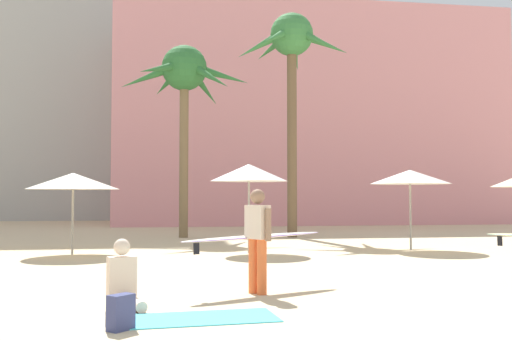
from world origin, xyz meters
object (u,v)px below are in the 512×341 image
Objects in this scene: cafe_umbrella_1 at (73,181)px; person_mid_center at (124,282)px; palm_tree_far_left at (292,52)px; palm_tree_left at (184,78)px; cafe_umbrella_0 at (410,177)px; cafe_umbrella_3 at (249,173)px; beach_towel at (204,318)px; person_near_right at (256,236)px; backpack at (120,313)px.

person_mid_center is at bearing -76.01° from cafe_umbrella_1.
palm_tree_far_left is at bearing 140.66° from person_mid_center.
palm_tree_left is (-4.15, 0.39, -1.10)m from palm_tree_far_left.
cafe_umbrella_0 is 9.67m from cafe_umbrella_1.
cafe_umbrella_1 is 4.83m from cafe_umbrella_3.
cafe_umbrella_1 is 1.32× the size of beach_towel.
cafe_umbrella_0 is 8.90m from person_near_right.
beach_towel is (-1.79, -8.48, -2.23)m from cafe_umbrella_3.
cafe_umbrella_1 is at bearing -32.77° from backpack.
person_near_right is (4.01, -6.92, -1.08)m from cafe_umbrella_1.
palm_tree_left is 3.14× the size of cafe_umbrella_0.
cafe_umbrella_3 is at bearing -113.26° from palm_tree_far_left.
person_near_right is (-3.33, -12.45, -6.32)m from palm_tree_far_left.
beach_towel is 4.50× the size of backpack.
backpack is 0.16× the size of person_near_right.
cafe_umbrella_0 is (6.49, -6.08, -3.99)m from palm_tree_left.
cafe_umbrella_1 is 1.01× the size of cafe_umbrella_3.
cafe_umbrella_3 is at bearing -3.77° from cafe_umbrella_1.
cafe_umbrella_3 is at bearing -178.10° from cafe_umbrella_0.
cafe_umbrella_3 reaches higher than cafe_umbrella_1.
person_near_right is (-5.66, -6.76, -1.23)m from cafe_umbrella_0.
person_mid_center is at bearing -95.13° from palm_tree_left.
person_mid_center is at bearing -42.36° from backpack.
palm_tree_far_left is 20.88× the size of backpack.
palm_tree_far_left reaches higher than backpack.
cafe_umbrella_3 is at bearing 78.07° from beach_towel.
cafe_umbrella_3 is 6.78m from person_near_right.
palm_tree_far_left is 15.95m from person_mid_center.
palm_tree_far_left reaches higher than person_near_right.
cafe_umbrella_1 reaches higher than person_near_right.
cafe_umbrella_1 is at bearing 86.44° from person_near_right.
beach_towel is at bearing -106.72° from palm_tree_far_left.
palm_tree_left is at bearing 174.60° from palm_tree_far_left.
cafe_umbrella_3 reaches higher than person_near_right.
cafe_umbrella_0 is at bearing -67.68° from palm_tree_far_left.
palm_tree_left is 17.68× the size of backpack.
palm_tree_left reaches higher than backpack.
palm_tree_far_left is 3.53× the size of cafe_umbrella_3.
palm_tree_far_left is at bearing 112.32° from cafe_umbrella_0.
backpack is (-1.16, -15.22, -5.94)m from palm_tree_left.
cafe_umbrella_0 reaches higher than person_mid_center.
cafe_umbrella_3 is 8.95m from beach_towel.
beach_towel is 1.97× the size of person_mid_center.
person_near_right reaches higher than person_mid_center.
person_mid_center is (-7.73, -7.64, -1.81)m from cafe_umbrella_0.
palm_tree_left is 9.75m from cafe_umbrella_0.
palm_tree_left is 13.89m from person_near_right.
palm_tree_far_left reaches higher than cafe_umbrella_0.
cafe_umbrella_0 is 5.64× the size of backpack.
cafe_umbrella_3 is (1.64, -6.25, -3.90)m from palm_tree_left.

